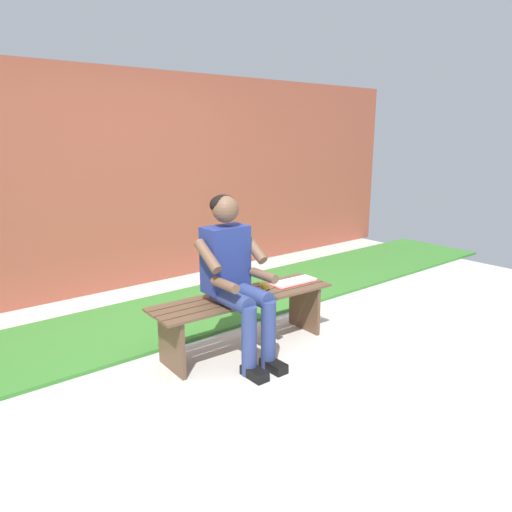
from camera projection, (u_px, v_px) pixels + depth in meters
name	position (u px, v px, depth m)	size (l,w,h in m)	color
ground_plane	(225.00, 458.00, 2.61)	(10.00, 7.00, 0.04)	beige
grass_strip	(183.00, 313.00, 4.63)	(9.00, 1.21, 0.03)	#387A2D
brick_wall	(75.00, 184.00, 4.97)	(9.50, 0.24, 2.36)	#9E4C38
bench_near	(244.00, 309.00, 3.82)	(1.55, 0.48, 0.45)	brown
person_seated	(235.00, 272.00, 3.56)	(0.50, 0.69, 1.25)	navy
apple	(265.00, 286.00, 3.90)	(0.08, 0.08, 0.08)	gold
book_open	(294.00, 282.00, 4.10)	(0.42, 0.17, 0.02)	white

